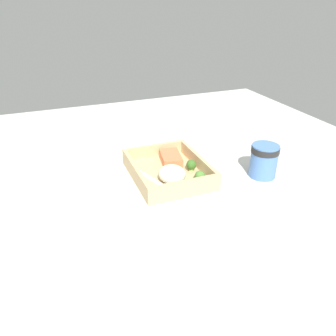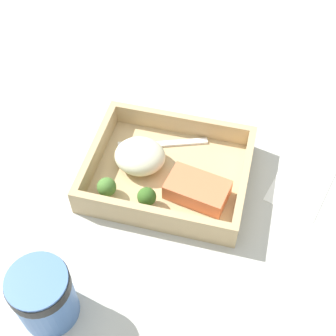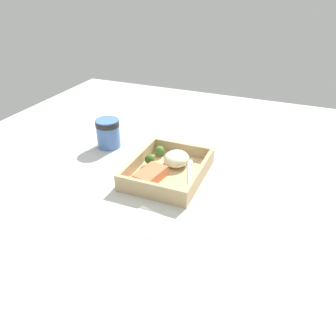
# 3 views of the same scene
# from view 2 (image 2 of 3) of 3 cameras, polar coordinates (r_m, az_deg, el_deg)

# --- Properties ---
(ground_plane) EXTENTS (1.60, 1.60, 0.02)m
(ground_plane) POSITION_cam_2_polar(r_m,az_deg,el_deg) (0.80, -0.00, -1.63)
(ground_plane) COLOR #BABBB4
(takeout_tray) EXTENTS (0.26, 0.21, 0.01)m
(takeout_tray) POSITION_cam_2_polar(r_m,az_deg,el_deg) (0.79, -0.00, -0.94)
(takeout_tray) COLOR tan
(takeout_tray) RESTS_ON ground_plane
(tray_rim) EXTENTS (0.26, 0.21, 0.04)m
(tray_rim) POSITION_cam_2_polar(r_m,az_deg,el_deg) (0.77, -0.00, 0.21)
(tray_rim) COLOR tan
(tray_rim) RESTS_ON takeout_tray
(salmon_fillet) EXTENTS (0.11, 0.08, 0.03)m
(salmon_fillet) POSITION_cam_2_polar(r_m,az_deg,el_deg) (0.75, 3.60, -2.65)
(salmon_fillet) COLOR #DC7046
(salmon_fillet) RESTS_ON takeout_tray
(mashed_potatoes) EXTENTS (0.09, 0.08, 0.04)m
(mashed_potatoes) POSITION_cam_2_polar(r_m,az_deg,el_deg) (0.78, -3.44, 1.46)
(mashed_potatoes) COLOR beige
(mashed_potatoes) RESTS_ON takeout_tray
(broccoli_floret_1) EXTENTS (0.03, 0.03, 0.03)m
(broccoli_floret_1) POSITION_cam_2_polar(r_m,az_deg,el_deg) (0.75, -7.49, -2.33)
(broccoli_floret_1) COLOR #86AE68
(broccoli_floret_1) RESTS_ON takeout_tray
(broccoli_floret_2) EXTENTS (0.03, 0.03, 0.04)m
(broccoli_floret_2) POSITION_cam_2_polar(r_m,az_deg,el_deg) (0.73, -2.61, -3.55)
(broccoli_floret_2) COLOR #85AC5C
(broccoli_floret_2) RESTS_ON takeout_tray
(fork) EXTENTS (0.15, 0.07, 0.00)m
(fork) POSITION_cam_2_polar(r_m,az_deg,el_deg) (0.82, -1.38, 2.89)
(fork) COLOR white
(fork) RESTS_ON takeout_tray
(paper_cup) EXTENTS (0.08, 0.08, 0.10)m
(paper_cup) POSITION_cam_2_polar(r_m,az_deg,el_deg) (0.65, -14.97, -14.67)
(paper_cup) COLOR #4B75B9
(paper_cup) RESTS_ON ground_plane
(receipt_slip) EXTENTS (0.12, 0.14, 0.00)m
(receipt_slip) POSITION_cam_2_polar(r_m,az_deg,el_deg) (0.82, 15.96, -1.83)
(receipt_slip) COLOR white
(receipt_slip) RESTS_ON ground_plane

